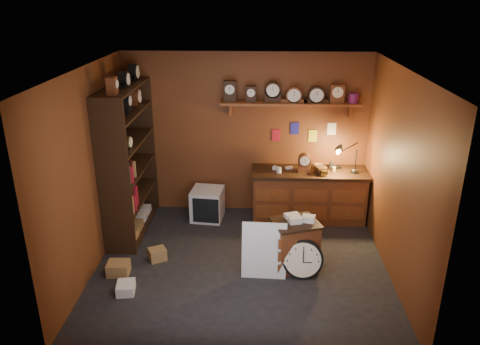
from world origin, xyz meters
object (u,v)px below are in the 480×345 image
Objects in this scene: shelving_unit at (126,155)px; low_cabinet at (295,242)px; big_round_clock at (303,259)px; workbench at (309,192)px.

low_cabinet is at bearing -21.35° from shelving_unit.
shelving_unit is at bearing 154.50° from big_round_clock.
big_round_clock is at bearing -25.50° from shelving_unit.
big_round_clock is (-0.23, -1.74, -0.21)m from workbench.
shelving_unit reaches higher than workbench.
low_cabinet reaches higher than big_round_clock.
big_round_clock is (2.61, -1.25, -0.99)m from shelving_unit.
workbench reaches higher than low_cabinet.
workbench is 2.42× the size of low_cabinet.
workbench is (2.84, 0.49, -0.78)m from shelving_unit.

